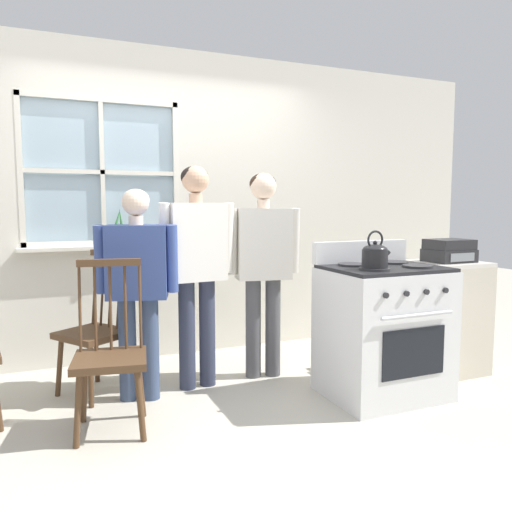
{
  "coord_description": "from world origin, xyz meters",
  "views": [
    {
      "loc": [
        -1.04,
        -2.99,
        1.35
      ],
      "look_at": [
        0.29,
        0.16,
        1.0
      ],
      "focal_mm": 35.0,
      "sensor_mm": 36.0,
      "label": 1
    }
  ],
  "objects_px": {
    "person_adult_right": "(263,254)",
    "stove": "(383,330)",
    "person_elderly_left": "(137,276)",
    "potted_plant": "(119,235)",
    "person_teen_center": "(196,255)",
    "chair_near_wall": "(110,357)",
    "kettle": "(375,255)",
    "side_counter": "(445,317)",
    "stereo": "(449,251)",
    "chair_by_window": "(95,332)",
    "handbag": "(119,272)"
  },
  "relations": [
    {
      "from": "person_adult_right",
      "to": "kettle",
      "type": "height_order",
      "value": "person_adult_right"
    },
    {
      "from": "chair_near_wall",
      "to": "stove",
      "type": "relative_size",
      "value": 0.94
    },
    {
      "from": "chair_by_window",
      "to": "person_elderly_left",
      "type": "xyz_separation_m",
      "value": [
        0.26,
        -0.24,
        0.42
      ]
    },
    {
      "from": "handbag",
      "to": "side_counter",
      "type": "bearing_deg",
      "value": -16.48
    },
    {
      "from": "stove",
      "to": "side_counter",
      "type": "distance_m",
      "value": 0.82
    },
    {
      "from": "person_elderly_left",
      "to": "stereo",
      "type": "xyz_separation_m",
      "value": [
        2.39,
        -0.38,
        0.12
      ]
    },
    {
      "from": "person_elderly_left",
      "to": "stove",
      "type": "relative_size",
      "value": 1.35
    },
    {
      "from": "person_adult_right",
      "to": "handbag",
      "type": "relative_size",
      "value": 5.19
    },
    {
      "from": "chair_near_wall",
      "to": "stove",
      "type": "xyz_separation_m",
      "value": [
        1.84,
        -0.17,
        0.02
      ]
    },
    {
      "from": "person_elderly_left",
      "to": "potted_plant",
      "type": "xyz_separation_m",
      "value": [
        0.01,
        0.88,
        0.24
      ]
    },
    {
      "from": "chair_by_window",
      "to": "kettle",
      "type": "height_order",
      "value": "kettle"
    },
    {
      "from": "chair_by_window",
      "to": "stove",
      "type": "bearing_deg",
      "value": 32.56
    },
    {
      "from": "chair_by_window",
      "to": "person_teen_center",
      "type": "bearing_deg",
      "value": 43.67
    },
    {
      "from": "stove",
      "to": "handbag",
      "type": "distance_m",
      "value": 1.97
    },
    {
      "from": "person_teen_center",
      "to": "kettle",
      "type": "height_order",
      "value": "person_teen_center"
    },
    {
      "from": "chair_by_window",
      "to": "stove",
      "type": "xyz_separation_m",
      "value": [
        1.87,
        -0.83,
        0.02
      ]
    },
    {
      "from": "side_counter",
      "to": "potted_plant",
      "type": "bearing_deg",
      "value": 152.44
    },
    {
      "from": "person_adult_right",
      "to": "stove",
      "type": "height_order",
      "value": "person_adult_right"
    },
    {
      "from": "person_elderly_left",
      "to": "person_teen_center",
      "type": "distance_m",
      "value": 0.46
    },
    {
      "from": "kettle",
      "to": "stereo",
      "type": "height_order",
      "value": "kettle"
    },
    {
      "from": "chair_by_window",
      "to": "person_adult_right",
      "type": "height_order",
      "value": "person_adult_right"
    },
    {
      "from": "stereo",
      "to": "handbag",
      "type": "bearing_deg",
      "value": 163.08
    },
    {
      "from": "person_teen_center",
      "to": "potted_plant",
      "type": "xyz_separation_m",
      "value": [
        -0.43,
        0.8,
        0.12
      ]
    },
    {
      "from": "person_teen_center",
      "to": "stereo",
      "type": "xyz_separation_m",
      "value": [
        1.95,
        -0.46,
        0.0
      ]
    },
    {
      "from": "person_teen_center",
      "to": "person_adult_right",
      "type": "distance_m",
      "value": 0.55
    },
    {
      "from": "potted_plant",
      "to": "side_counter",
      "type": "distance_m",
      "value": 2.77
    },
    {
      "from": "chair_by_window",
      "to": "potted_plant",
      "type": "xyz_separation_m",
      "value": [
        0.27,
        0.64,
        0.66
      ]
    },
    {
      "from": "side_counter",
      "to": "handbag",
      "type": "bearing_deg",
      "value": 163.52
    },
    {
      "from": "kettle",
      "to": "handbag",
      "type": "distance_m",
      "value": 1.86
    },
    {
      "from": "chair_near_wall",
      "to": "handbag",
      "type": "xyz_separation_m",
      "value": [
        0.17,
        0.78,
        0.4
      ]
    },
    {
      "from": "kettle",
      "to": "person_adult_right",
      "type": "bearing_deg",
      "value": 118.15
    },
    {
      "from": "person_elderly_left",
      "to": "stove",
      "type": "bearing_deg",
      "value": -3.7
    },
    {
      "from": "chair_near_wall",
      "to": "potted_plant",
      "type": "bearing_deg",
      "value": 89.42
    },
    {
      "from": "chair_near_wall",
      "to": "potted_plant",
      "type": "relative_size",
      "value": 3.19
    },
    {
      "from": "handbag",
      "to": "stove",
      "type": "bearing_deg",
      "value": -29.74
    },
    {
      "from": "side_counter",
      "to": "stereo",
      "type": "relative_size",
      "value": 2.65
    },
    {
      "from": "side_counter",
      "to": "person_teen_center",
      "type": "bearing_deg",
      "value": 167.31
    },
    {
      "from": "person_teen_center",
      "to": "kettle",
      "type": "bearing_deg",
      "value": -44.06
    },
    {
      "from": "chair_by_window",
      "to": "stove",
      "type": "relative_size",
      "value": 0.94
    },
    {
      "from": "kettle",
      "to": "person_elderly_left",
      "type": "bearing_deg",
      "value": 153.11
    },
    {
      "from": "person_teen_center",
      "to": "potted_plant",
      "type": "relative_size",
      "value": 5.09
    },
    {
      "from": "person_elderly_left",
      "to": "stereo",
      "type": "height_order",
      "value": "person_elderly_left"
    },
    {
      "from": "person_teen_center",
      "to": "stove",
      "type": "relative_size",
      "value": 1.5
    },
    {
      "from": "handbag",
      "to": "person_elderly_left",
      "type": "bearing_deg",
      "value": -79.07
    },
    {
      "from": "stove",
      "to": "chair_by_window",
      "type": "bearing_deg",
      "value": 156.1
    },
    {
      "from": "stereo",
      "to": "stove",
      "type": "bearing_deg",
      "value": -165.09
    },
    {
      "from": "side_counter",
      "to": "stereo",
      "type": "height_order",
      "value": "stereo"
    },
    {
      "from": "person_teen_center",
      "to": "stereo",
      "type": "height_order",
      "value": "person_teen_center"
    },
    {
      "from": "potted_plant",
      "to": "stereo",
      "type": "distance_m",
      "value": 2.7
    },
    {
      "from": "person_teen_center",
      "to": "handbag",
      "type": "height_order",
      "value": "person_teen_center"
    }
  ]
}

